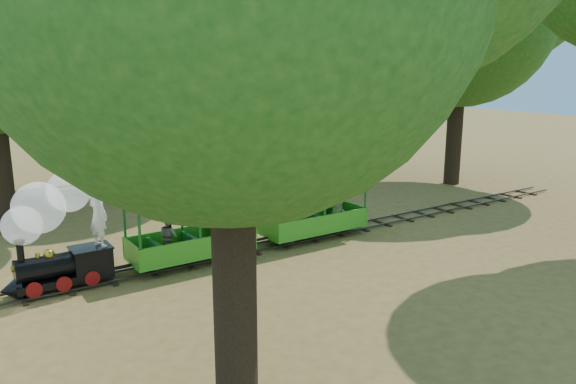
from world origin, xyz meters
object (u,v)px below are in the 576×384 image
locomotive (52,224)px  fence (218,174)px  carriage_rear (313,213)px  carriage_front (192,235)px

locomotive → fence: locomotive is taller
carriage_rear → fence: bearing=84.3°
locomotive → carriage_rear: size_ratio=0.83×
carriage_front → fence: (4.77, 7.97, -0.18)m
locomotive → carriage_front: (3.44, -0.03, -0.86)m
carriage_front → locomotive: bearing=179.4°
locomotive → fence: (8.22, 7.93, -1.04)m
carriage_rear → locomotive: bearing=179.8°
carriage_front → fence: 9.29m
locomotive → carriage_rear: locomotive is taller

